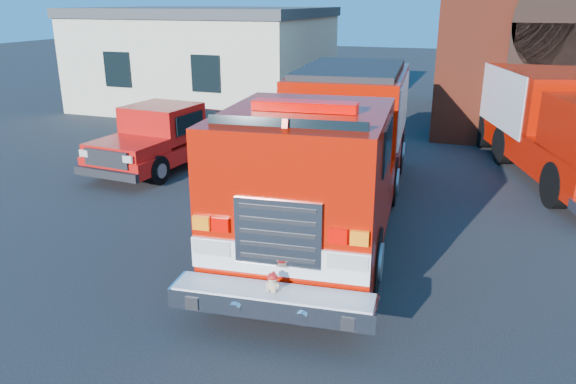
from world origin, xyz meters
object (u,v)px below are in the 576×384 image
(fire_engine, at_px, (334,147))
(secondary_truck, at_px, (559,121))
(pickup_truck, at_px, (169,136))
(side_building, at_px, (208,57))

(fire_engine, distance_m, secondary_truck, 7.29)
(secondary_truck, bearing_deg, pickup_truck, -164.94)
(pickup_truck, bearing_deg, secondary_truck, 15.06)
(side_building, relative_size, pickup_truck, 1.79)
(side_building, distance_m, secondary_truck, 15.61)
(side_building, xyz_separation_m, pickup_truck, (3.52, -9.35, -1.34))
(pickup_truck, height_order, secondary_truck, secondary_truck)
(fire_engine, relative_size, secondary_truck, 1.16)
(side_building, height_order, fire_engine, side_building)
(secondary_truck, bearing_deg, fire_engine, -132.89)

